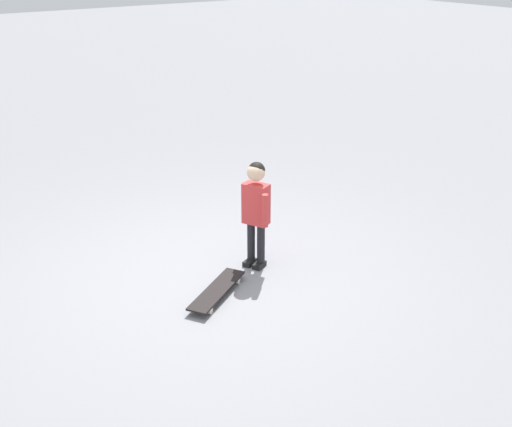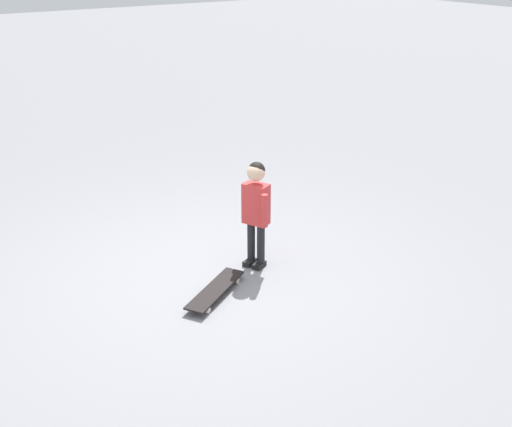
# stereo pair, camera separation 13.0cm
# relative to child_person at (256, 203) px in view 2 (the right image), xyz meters

# --- Properties ---
(ground_plane) EXTENTS (50.00, 50.00, 0.00)m
(ground_plane) POSITION_rel_child_person_xyz_m (-0.50, 0.06, -0.66)
(ground_plane) COLOR gray
(child_person) EXTENTS (0.25, 0.41, 1.06)m
(child_person) POSITION_rel_child_person_xyz_m (0.00, 0.00, 0.00)
(child_person) COLOR black
(child_person) RESTS_ON ground
(skateboard) EXTENTS (0.78, 0.58, 0.07)m
(skateboard) POSITION_rel_child_person_xyz_m (-0.63, -0.29, -0.60)
(skateboard) COLOR black
(skateboard) RESTS_ON ground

